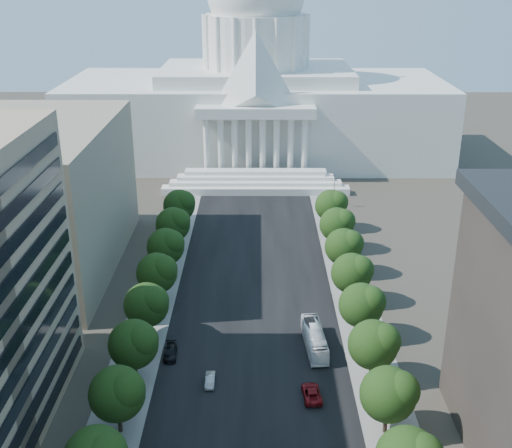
{
  "coord_description": "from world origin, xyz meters",
  "views": [
    {
      "loc": [
        0.69,
        -22.38,
        58.99
      ],
      "look_at": [
        0.35,
        84.9,
        15.61
      ],
      "focal_mm": 45.0,
      "sensor_mm": 36.0,
      "label": 1
    }
  ],
  "objects_px": {
    "car_silver": "(210,380)",
    "car_dark_b": "(170,352)",
    "car_red": "(312,393)",
    "city_bus": "(314,339)"
  },
  "relations": [
    {
      "from": "car_silver",
      "to": "car_dark_b",
      "type": "height_order",
      "value": "car_dark_b"
    },
    {
      "from": "car_red",
      "to": "city_bus",
      "type": "xyz_separation_m",
      "value": [
        1.45,
        13.17,
        0.94
      ]
    },
    {
      "from": "car_red",
      "to": "city_bus",
      "type": "relative_size",
      "value": 0.45
    },
    {
      "from": "car_dark_b",
      "to": "city_bus",
      "type": "relative_size",
      "value": 0.41
    },
    {
      "from": "car_silver",
      "to": "car_dark_b",
      "type": "bearing_deg",
      "value": 132.77
    },
    {
      "from": "car_dark_b",
      "to": "city_bus",
      "type": "xyz_separation_m",
      "value": [
        23.55,
        2.52,
        0.98
      ]
    },
    {
      "from": "car_red",
      "to": "car_dark_b",
      "type": "distance_m",
      "value": 24.53
    },
    {
      "from": "car_dark_b",
      "to": "car_silver",
      "type": "bearing_deg",
      "value": -50.16
    },
    {
      "from": "car_red",
      "to": "car_dark_b",
      "type": "relative_size",
      "value": 1.09
    },
    {
      "from": "car_silver",
      "to": "city_bus",
      "type": "bearing_deg",
      "value": 30.43
    }
  ]
}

